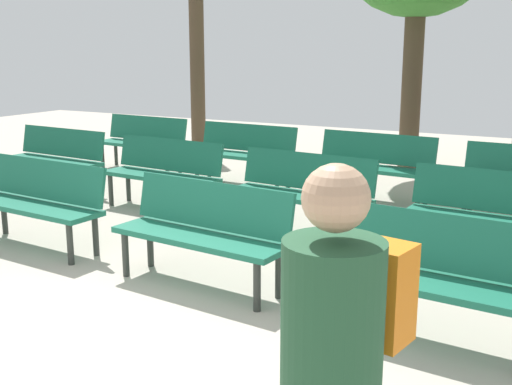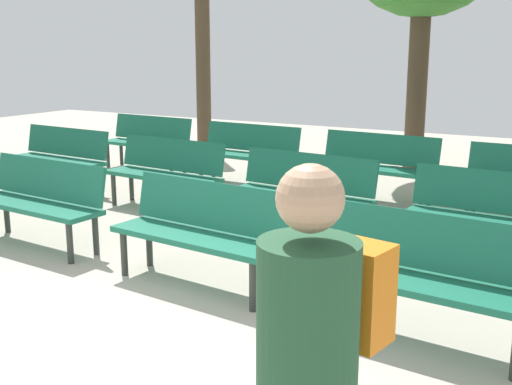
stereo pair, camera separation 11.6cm
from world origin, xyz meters
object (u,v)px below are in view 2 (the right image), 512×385
(bench_r1_c2, at_px, (303,189))
(bench_r0_c2, at_px, (201,227))
(tree_0, at_px, (203,68))
(visitor_with_backpack, at_px, (313,370))
(bench_r2_c1, at_px, (248,150))
(bench_r0_c1, at_px, (40,197))
(bench_r1_c0, at_px, (61,155))
(bench_r0_c3, at_px, (421,270))
(bench_r2_c0, at_px, (148,139))
(bench_r1_c3, at_px, (494,213))
(bench_r2_c2, at_px, (377,163))
(bench_r1_c1, at_px, (166,169))

(bench_r1_c2, bearing_deg, bench_r0_c2, -88.45)
(tree_0, height_order, visitor_with_backpack, tree_0)
(bench_r2_c1, relative_size, visitor_with_backpack, 0.98)
(bench_r0_c1, xyz_separation_m, bench_r1_c0, (-1.78, 2.00, 0.00))
(bench_r1_c0, distance_m, tree_0, 3.96)
(bench_r0_c1, bearing_deg, bench_r1_c2, 41.85)
(bench_r0_c1, distance_m, bench_r1_c2, 2.74)
(bench_r0_c3, bearing_deg, bench_r1_c0, 163.07)
(bench_r1_c2, bearing_deg, bench_r2_c0, 155.95)
(bench_r0_c3, height_order, bench_r2_c0, same)
(bench_r1_c0, height_order, bench_r2_c1, same)
(bench_r1_c3, relative_size, tree_0, 0.51)
(bench_r1_c0, height_order, visitor_with_backpack, visitor_with_backpack)
(bench_r2_c2, bearing_deg, tree_0, 156.49)
(bench_r0_c1, xyz_separation_m, visitor_with_backpack, (4.21, -2.60, 0.43))
(bench_r1_c2, relative_size, bench_r2_c1, 1.01)
(bench_r0_c2, height_order, tree_0, tree_0)
(bench_r1_c1, distance_m, bench_r2_c2, 2.76)
(bench_r1_c3, height_order, tree_0, tree_0)
(bench_r1_c0, relative_size, bench_r2_c0, 1.00)
(bench_r1_c3, bearing_deg, bench_r0_c3, -91.81)
(bench_r2_c1, distance_m, visitor_with_backpack, 7.39)
(bench_r0_c1, relative_size, bench_r0_c3, 1.00)
(bench_r2_c1, xyz_separation_m, bench_r2_c2, (2.01, -0.07, 0.00))
(bench_r1_c0, xyz_separation_m, bench_r2_c0, (0.10, 1.83, 0.00))
(bench_r0_c1, relative_size, bench_r2_c0, 1.00)
(bench_r1_c2, relative_size, bench_r2_c0, 1.01)
(bench_r1_c3, distance_m, bench_r2_c1, 4.34)
(bench_r2_c1, relative_size, tree_0, 0.51)
(bench_r1_c0, xyz_separation_m, visitor_with_backpack, (5.99, -4.60, 0.43))
(bench_r0_c1, xyz_separation_m, bench_r1_c1, (0.20, 1.85, 0.00))
(bench_r1_c0, xyz_separation_m, tree_0, (-0.10, 3.80, 1.09))
(bench_r0_c3, distance_m, visitor_with_backpack, 2.42)
(bench_r1_c1, bearing_deg, tree_0, 122.17)
(bench_r0_c1, height_order, visitor_with_backpack, visitor_with_backpack)
(tree_0, bearing_deg, bench_r1_c0, -88.43)
(bench_r2_c2, bearing_deg, bench_r1_c0, -154.77)
(bench_r0_c1, relative_size, bench_r1_c0, 1.00)
(tree_0, bearing_deg, bench_r1_c3, -34.81)
(bench_r0_c1, height_order, bench_r1_c0, same)
(bench_r1_c2, bearing_deg, visitor_with_backpack, -59.33)
(bench_r1_c0, height_order, bench_r2_c2, same)
(bench_r1_c1, xyz_separation_m, visitor_with_backpack, (4.01, -4.45, 0.43))
(bench_r0_c3, distance_m, bench_r2_c0, 6.97)
(visitor_with_backpack, bearing_deg, bench_r2_c1, -47.98)
(bench_r2_c0, bearing_deg, bench_r1_c1, -43.01)
(bench_r2_c0, relative_size, visitor_with_backpack, 0.99)
(bench_r0_c2, xyz_separation_m, bench_r2_c2, (0.29, 3.70, 0.00))
(bench_r0_c3, relative_size, bench_r1_c1, 1.00)
(bench_r1_c1, xyz_separation_m, bench_r1_c3, (3.94, -0.24, 0.00))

